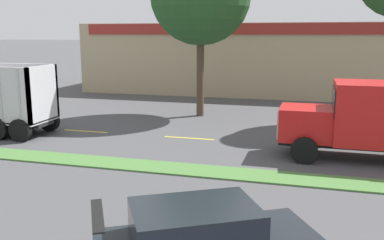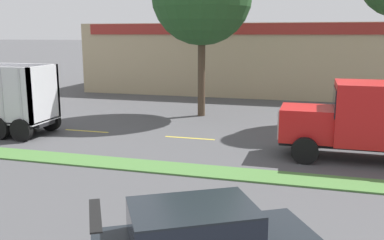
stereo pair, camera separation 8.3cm
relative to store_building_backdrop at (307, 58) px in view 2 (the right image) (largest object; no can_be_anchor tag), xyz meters
The scene contains 5 objects.
grass_verge 23.95m from the store_building_backdrop, 95.88° to the right, with size 120.00×1.33×0.06m, color #477538.
centre_line_3 21.77m from the store_building_backdrop, 118.38° to the right, with size 2.40×0.14×0.01m, color yellow.
centre_line_4 19.81m from the store_building_backdrop, 104.36° to the right, with size 2.40×0.14×0.01m, color yellow.
centre_line_5 19.21m from the store_building_backdrop, 88.38° to the right, with size 2.40×0.14×0.01m, color yellow.
store_building_backdrop is the anchor object (origin of this frame).
Camera 2 is at (2.99, -2.99, 4.81)m, focal length 40.00 mm.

